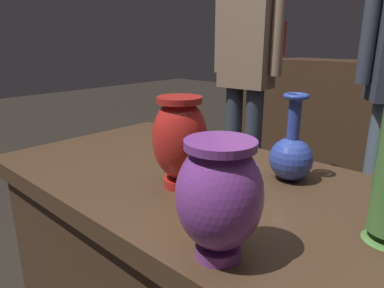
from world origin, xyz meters
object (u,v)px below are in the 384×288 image
at_px(vase_left_accent, 219,195).
at_px(visitor_near_left, 246,60).
at_px(vase_centerpiece, 180,139).
at_px(vase_right_accent, 291,154).
at_px(shelf_vase_far_left, 281,40).

height_order(vase_left_accent, visitor_near_left, visitor_near_left).
distance_m(vase_centerpiece, visitor_near_left, 1.47).
height_order(vase_right_accent, visitor_near_left, visitor_near_left).
bearing_deg(vase_centerpiece, vase_left_accent, -33.55).
bearing_deg(visitor_near_left, shelf_vase_far_left, -75.21).
height_order(vase_left_accent, vase_right_accent, vase_right_accent).
bearing_deg(vase_left_accent, vase_centerpiece, 146.45).
xyz_separation_m(vase_left_accent, vase_right_accent, (-0.07, 0.39, -0.04)).
distance_m(vase_right_accent, shelf_vase_far_left, 2.45).
bearing_deg(shelf_vase_far_left, vase_right_accent, -60.14).
relative_size(vase_centerpiece, vase_right_accent, 1.00).
relative_size(vase_left_accent, shelf_vase_far_left, 0.66).
distance_m(vase_centerpiece, shelf_vase_far_left, 2.56).
bearing_deg(vase_centerpiece, shelf_vase_far_left, 113.89).
bearing_deg(vase_right_accent, shelf_vase_far_left, 119.86).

